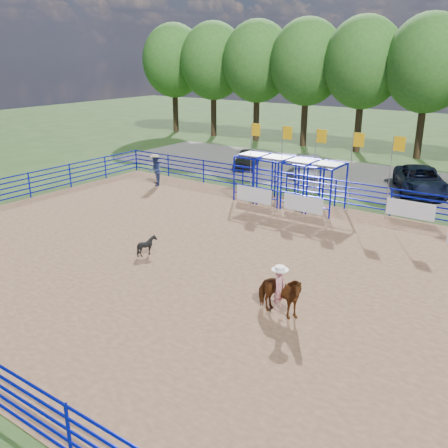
{
  "coord_description": "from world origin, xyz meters",
  "views": [
    {
      "loc": [
        10.13,
        -14.74,
        7.93
      ],
      "look_at": [
        -1.02,
        1.0,
        1.3
      ],
      "focal_mm": 40.0,
      "sensor_mm": 36.0,
      "label": 1
    }
  ],
  "objects_px": {
    "spectator_cowboy": "(155,170)",
    "car_a": "(246,159)",
    "car_c": "(420,180)",
    "car_b": "(308,164)",
    "calf": "(147,246)",
    "horse_and_rider": "(279,291)"
  },
  "relations": [
    {
      "from": "spectator_cowboy",
      "to": "car_c",
      "type": "xyz_separation_m",
      "value": [
        14.04,
        7.83,
        -0.21
      ]
    },
    {
      "from": "calf",
      "to": "car_b",
      "type": "relative_size",
      "value": 0.19
    },
    {
      "from": "car_b",
      "to": "car_c",
      "type": "distance_m",
      "value": 7.48
    },
    {
      "from": "car_c",
      "to": "car_b",
      "type": "bearing_deg",
      "value": 153.64
    },
    {
      "from": "car_c",
      "to": "calf",
      "type": "bearing_deg",
      "value": -135.41
    },
    {
      "from": "car_a",
      "to": "car_b",
      "type": "xyz_separation_m",
      "value": [
        4.71,
        0.48,
        0.08
      ]
    },
    {
      "from": "horse_and_rider",
      "to": "car_b",
      "type": "distance_m",
      "value": 19.77
    },
    {
      "from": "horse_and_rider",
      "to": "car_c",
      "type": "height_order",
      "value": "horse_and_rider"
    },
    {
      "from": "calf",
      "to": "car_a",
      "type": "height_order",
      "value": "car_a"
    },
    {
      "from": "horse_and_rider",
      "to": "car_a",
      "type": "relative_size",
      "value": 0.63
    },
    {
      "from": "horse_and_rider",
      "to": "car_b",
      "type": "xyz_separation_m",
      "value": [
        -7.92,
        18.12,
        -0.12
      ]
    },
    {
      "from": "car_a",
      "to": "car_c",
      "type": "height_order",
      "value": "car_c"
    },
    {
      "from": "spectator_cowboy",
      "to": "car_b",
      "type": "distance_m",
      "value": 10.45
    },
    {
      "from": "spectator_cowboy",
      "to": "car_b",
      "type": "relative_size",
      "value": 0.44
    },
    {
      "from": "horse_and_rider",
      "to": "calf",
      "type": "bearing_deg",
      "value": 169.56
    },
    {
      "from": "spectator_cowboy",
      "to": "car_a",
      "type": "relative_size",
      "value": 0.51
    },
    {
      "from": "spectator_cowboy",
      "to": "car_b",
      "type": "xyz_separation_m",
      "value": [
        6.56,
        8.13,
        -0.25
      ]
    },
    {
      "from": "car_a",
      "to": "horse_and_rider",
      "type": "bearing_deg",
      "value": -77.48
    },
    {
      "from": "car_a",
      "to": "car_c",
      "type": "relative_size",
      "value": 0.69
    },
    {
      "from": "calf",
      "to": "spectator_cowboy",
      "type": "relative_size",
      "value": 0.42
    },
    {
      "from": "car_a",
      "to": "car_c",
      "type": "xyz_separation_m",
      "value": [
        12.19,
        0.18,
        0.12
      ]
    },
    {
      "from": "spectator_cowboy",
      "to": "car_c",
      "type": "distance_m",
      "value": 16.08
    }
  ]
}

